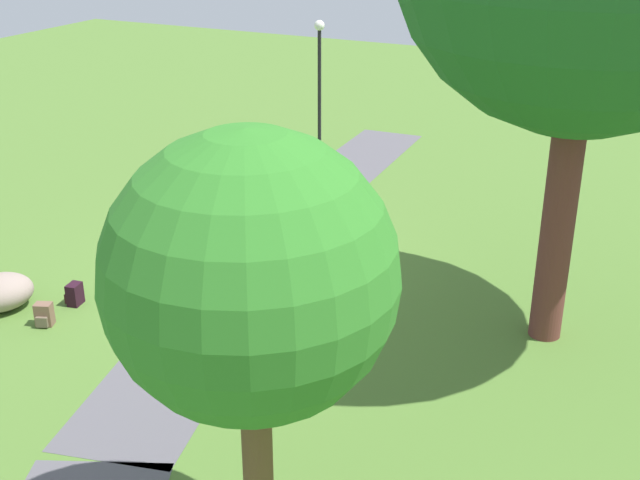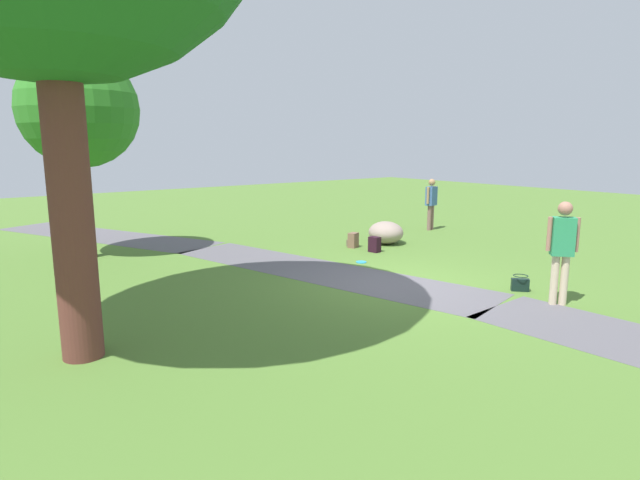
% 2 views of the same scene
% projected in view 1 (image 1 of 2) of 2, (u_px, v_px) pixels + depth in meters
% --- Properties ---
extents(ground_plane, '(48.00, 48.00, 0.00)m').
position_uv_depth(ground_plane, '(245.00, 267.00, 15.72)').
color(ground_plane, '#4E732D').
extents(footpath_segment_near, '(8.07, 2.14, 0.01)m').
position_uv_depth(footpath_segment_near, '(343.00, 172.00, 20.91)').
color(footpath_segment_near, '#58545B').
rests_on(footpath_segment_near, ground).
extents(footpath_segment_mid, '(8.20, 3.55, 0.01)m').
position_uv_depth(footpath_segment_mid, '(211.00, 315.00, 13.98)').
color(footpath_segment_mid, '#58545B').
rests_on(footpath_segment_mid, ground).
extents(young_tree_near_path, '(2.76, 2.76, 4.94)m').
position_uv_depth(young_tree_near_path, '(251.00, 278.00, 7.34)').
color(young_tree_near_path, brown).
rests_on(young_tree_near_path, ground).
extents(lamp_post, '(0.28, 0.28, 3.51)m').
position_uv_depth(lamp_post, '(319.00, 70.00, 22.16)').
color(lamp_post, black).
rests_on(lamp_post, ground).
extents(lawn_boulder, '(1.48, 1.43, 0.62)m').
position_uv_depth(lawn_boulder, '(0.00, 292.00, 14.09)').
color(lawn_boulder, gray).
rests_on(lawn_boulder, ground).
extents(woman_with_handbag, '(0.43, 0.42, 1.81)m').
position_uv_depth(woman_with_handbag, '(250.00, 167.00, 17.98)').
color(woman_with_handbag, beige).
rests_on(woman_with_handbag, ground).
extents(handbag_on_grass, '(0.38, 0.38, 0.31)m').
position_uv_depth(handbag_on_grass, '(221.00, 217.00, 17.73)').
color(handbag_on_grass, black).
rests_on(handbag_on_grass, ground).
extents(backpack_by_boulder, '(0.33, 0.33, 0.40)m').
position_uv_depth(backpack_by_boulder, '(44.00, 315.00, 13.58)').
color(backpack_by_boulder, brown).
rests_on(backpack_by_boulder, ground).
extents(spare_backpack_on_lawn, '(0.31, 0.29, 0.40)m').
position_uv_depth(spare_backpack_on_lawn, '(74.00, 294.00, 14.26)').
color(spare_backpack_on_lawn, black).
rests_on(spare_backpack_on_lawn, ground).
extents(frisbee_on_grass, '(0.25, 0.25, 0.02)m').
position_uv_depth(frisbee_on_grass, '(149.00, 300.00, 14.47)').
color(frisbee_on_grass, '#2796CB').
rests_on(frisbee_on_grass, ground).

